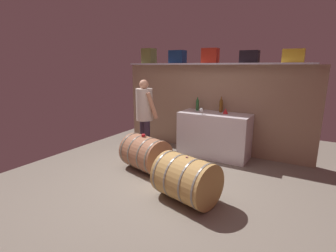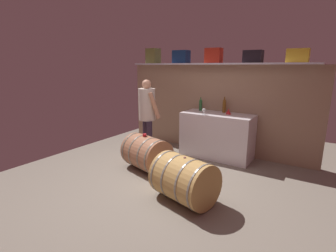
# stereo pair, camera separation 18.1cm
# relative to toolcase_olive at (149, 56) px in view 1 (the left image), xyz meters

# --- Properties ---
(ground_plane) EXTENTS (5.61, 7.71, 0.02)m
(ground_plane) POSITION_rel_toolcase_olive_xyz_m (1.60, -1.54, -2.18)
(ground_plane) COLOR gray
(back_wall_panel) EXTENTS (4.41, 0.10, 1.96)m
(back_wall_panel) POSITION_rel_toolcase_olive_xyz_m (1.60, 0.15, -1.19)
(back_wall_panel) COLOR #9C7C62
(back_wall_panel) RESTS_ON ground
(high_shelf_board) EXTENTS (4.06, 0.40, 0.03)m
(high_shelf_board) POSITION_rel_toolcase_olive_xyz_m (1.60, 0.00, -0.19)
(high_shelf_board) COLOR silver
(high_shelf_board) RESTS_ON back_wall_panel
(toolcase_olive) EXTENTS (0.28, 0.27, 0.35)m
(toolcase_olive) POSITION_rel_toolcase_olive_xyz_m (0.00, 0.00, 0.00)
(toolcase_olive) COLOR olive
(toolcase_olive) RESTS_ON high_shelf_board
(toolcase_navy) EXTENTS (0.36, 0.26, 0.29)m
(toolcase_navy) POSITION_rel_toolcase_olive_xyz_m (0.80, 0.00, -0.03)
(toolcase_navy) COLOR navy
(toolcase_navy) RESTS_ON high_shelf_board
(toolcase_red) EXTENTS (0.35, 0.25, 0.31)m
(toolcase_red) POSITION_rel_toolcase_olive_xyz_m (1.59, 0.00, -0.02)
(toolcase_red) COLOR red
(toolcase_red) RESTS_ON high_shelf_board
(toolcase_black) EXTENTS (0.37, 0.30, 0.24)m
(toolcase_black) POSITION_rel_toolcase_olive_xyz_m (2.42, 0.00, -0.06)
(toolcase_black) COLOR black
(toolcase_black) RESTS_ON high_shelf_board
(toolcase_yellow) EXTENTS (0.37, 0.20, 0.24)m
(toolcase_yellow) POSITION_rel_toolcase_olive_xyz_m (3.20, 0.00, -0.06)
(toolcase_yellow) COLOR yellow
(toolcase_yellow) RESTS_ON high_shelf_board
(work_cabinet) EXTENTS (1.49, 0.65, 0.95)m
(work_cabinet) POSITION_rel_toolcase_olive_xyz_m (1.84, -0.23, -1.69)
(work_cabinet) COLOR white
(work_cabinet) RESTS_ON ground
(wine_bottle_amber) EXTENTS (0.08, 0.08, 0.34)m
(wine_bottle_amber) POSITION_rel_toolcase_olive_xyz_m (1.89, -0.03, -1.06)
(wine_bottle_amber) COLOR brown
(wine_bottle_amber) RESTS_ON work_cabinet
(wine_bottle_green) EXTENTS (0.07, 0.07, 0.30)m
(wine_bottle_green) POSITION_rel_toolcase_olive_xyz_m (1.36, -0.08, -1.08)
(wine_bottle_green) COLOR #275A2C
(wine_bottle_green) RESTS_ON work_cabinet
(wine_glass) EXTENTS (0.07, 0.07, 0.13)m
(wine_glass) POSITION_rel_toolcase_olive_xyz_m (1.63, -0.49, -1.12)
(wine_glass) COLOR white
(wine_glass) RESTS_ON work_cabinet
(red_funnel) EXTENTS (0.11, 0.11, 0.11)m
(red_funnel) POSITION_rel_toolcase_olive_xyz_m (2.04, -0.17, -1.16)
(red_funnel) COLOR red
(red_funnel) RESTS_ON work_cabinet
(wine_barrel_near) EXTENTS (0.97, 0.83, 0.66)m
(wine_barrel_near) POSITION_rel_toolcase_olive_xyz_m (1.00, -1.61, -1.84)
(wine_barrel_near) COLOR #A1694A
(wine_barrel_near) RESTS_ON ground
(wine_barrel_far) EXTENTS (0.99, 0.84, 0.67)m
(wine_barrel_far) POSITION_rel_toolcase_olive_xyz_m (2.17, -2.23, -1.83)
(wine_barrel_far) COLOR tan
(wine_barrel_far) RESTS_ON ground
(tasting_cup) EXTENTS (0.07, 0.07, 0.04)m
(tasting_cup) POSITION_rel_toolcase_olive_xyz_m (0.96, -1.61, -1.49)
(tasting_cup) COLOR red
(tasting_cup) RESTS_ON wine_barrel_near
(winemaker_pouring) EXTENTS (0.54, 0.50, 1.66)m
(winemaker_pouring) POSITION_rel_toolcase_olive_xyz_m (0.56, -0.99, -1.15)
(winemaker_pouring) COLOR #332739
(winemaker_pouring) RESTS_ON ground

